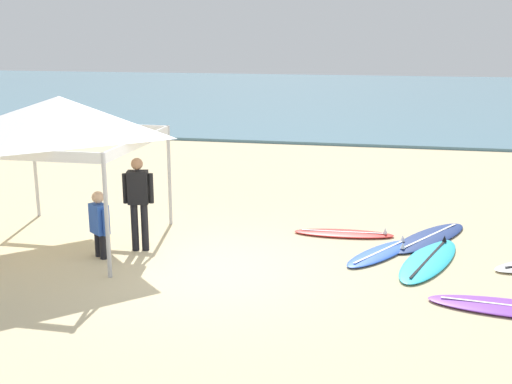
{
  "coord_description": "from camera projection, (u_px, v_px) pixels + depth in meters",
  "views": [
    {
      "loc": [
        2.76,
        -9.69,
        3.87
      ],
      "look_at": [
        0.46,
        1.45,
        1.0
      ],
      "focal_mm": 44.74,
      "sensor_mm": 36.0,
      "label": 1
    }
  ],
  "objects": [
    {
      "name": "canopy_tent",
      "position": [
        60.0,
        116.0,
        11.47
      ],
      "size": [
        3.11,
        3.11,
        2.75
      ],
      "color": "#B7B7BC",
      "rests_on": "ground"
    },
    {
      "name": "surfboard_blue",
      "position": [
        380.0,
        253.0,
        11.35
      ],
      "size": [
        1.43,
        1.91,
        0.19
      ],
      "color": "blue",
      "rests_on": "ground"
    },
    {
      "name": "surfboard_navy",
      "position": [
        429.0,
        238.0,
        12.21
      ],
      "size": [
        1.84,
        2.42,
        0.19
      ],
      "color": "navy",
      "rests_on": "ground"
    },
    {
      "name": "person_blue",
      "position": [
        99.0,
        222.0,
        11.08
      ],
      "size": [
        0.45,
        0.39,
        1.2
      ],
      "color": "black",
      "rests_on": "ground"
    },
    {
      "name": "sea",
      "position": [
        343.0,
        95.0,
        39.47
      ],
      "size": [
        80.0,
        36.0,
        0.1
      ],
      "primitive_type": "cube",
      "color": "#568499",
      "rests_on": "ground"
    },
    {
      "name": "surfboard_red",
      "position": [
        344.0,
        233.0,
        12.46
      ],
      "size": [
        1.95,
        0.62,
        0.19
      ],
      "color": "red",
      "rests_on": "ground"
    },
    {
      "name": "ground_plane",
      "position": [
        212.0,
        269.0,
        10.69
      ],
      "size": [
        80.0,
        80.0,
        0.0
      ],
      "primitive_type": "plane",
      "color": "beige"
    },
    {
      "name": "surfboard_cyan",
      "position": [
        429.0,
        260.0,
        11.02
      ],
      "size": [
        1.46,
        2.62,
        0.19
      ],
      "color": "#23B2CC",
      "rests_on": "ground"
    },
    {
      "name": "person_black",
      "position": [
        138.0,
        198.0,
        11.37
      ],
      "size": [
        0.54,
        0.29,
        1.71
      ],
      "color": "black",
      "rests_on": "ground"
    }
  ]
}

